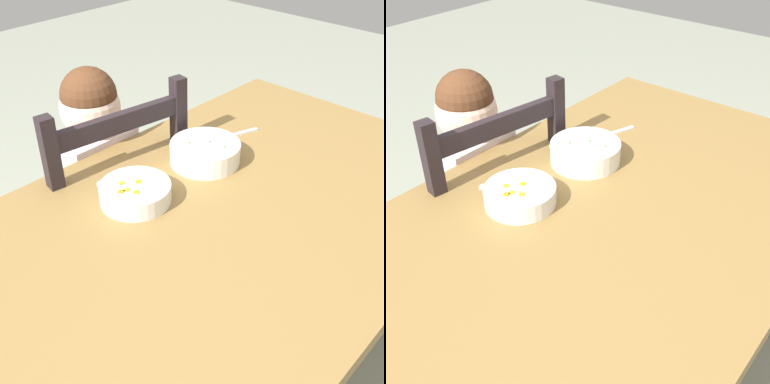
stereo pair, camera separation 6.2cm
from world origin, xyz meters
TOP-DOWN VIEW (x-y plane):
  - dining_table at (0.00, 0.00)m, footprint 1.60×0.84m
  - dining_chair at (0.11, 0.47)m, footprint 0.48×0.48m
  - child_figure at (0.11, 0.47)m, footprint 0.32×0.31m
  - bowl_of_peas at (0.24, 0.17)m, footprint 0.19×0.19m
  - bowl_of_carrots at (-0.01, 0.17)m, footprint 0.17×0.17m
  - spoon at (0.39, 0.21)m, footprint 0.14×0.06m

SIDE VIEW (x-z plane):
  - dining_chair at x=0.11m, z-range -0.02..0.91m
  - child_figure at x=0.11m, z-range 0.15..1.10m
  - dining_table at x=0.00m, z-range 0.27..1.01m
  - spoon at x=0.39m, z-range 0.74..0.75m
  - bowl_of_carrots at x=-0.01m, z-range 0.74..0.79m
  - bowl_of_peas at x=0.24m, z-range 0.74..0.80m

